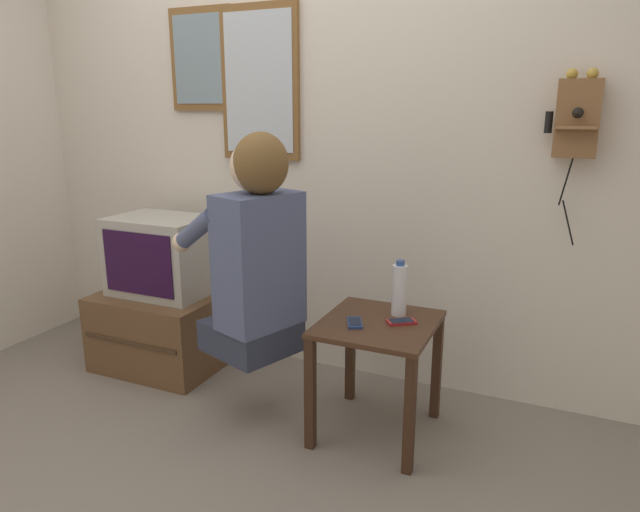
% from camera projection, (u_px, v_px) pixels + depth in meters
% --- Properties ---
extents(ground_plane, '(14.00, 14.00, 0.00)m').
position_uv_depth(ground_plane, '(201.00, 472.00, 2.28)').
color(ground_plane, slate).
extents(wall_back, '(6.80, 0.05, 2.55)m').
position_uv_depth(wall_back, '(317.00, 134.00, 2.95)').
color(wall_back, beige).
rests_on(wall_back, ground_plane).
extents(side_table, '(0.48, 0.51, 0.52)m').
position_uv_depth(side_table, '(378.00, 345.00, 2.46)').
color(side_table, '#422819').
rests_on(side_table, ground_plane).
extents(person, '(0.60, 0.51, 0.98)m').
position_uv_depth(person, '(255.00, 250.00, 2.45)').
color(person, '#2D3347').
rests_on(person, ground_plane).
extents(tv_stand, '(0.66, 0.56, 0.42)m').
position_uv_depth(tv_stand, '(164.00, 328.00, 3.19)').
color(tv_stand, brown).
rests_on(tv_stand, ground_plane).
extents(television, '(0.53, 0.39, 0.42)m').
position_uv_depth(television, '(162.00, 255.00, 3.10)').
color(television, '#ADA89E').
rests_on(television, tv_stand).
extents(wall_phone_antique, '(0.21, 0.19, 0.73)m').
position_uv_depth(wall_phone_antique, '(577.00, 118.00, 2.37)').
color(wall_phone_antique, brown).
extents(framed_picture, '(0.39, 0.03, 0.54)m').
position_uv_depth(framed_picture, '(201.00, 60.00, 3.08)').
color(framed_picture, brown).
extents(wall_mirror, '(0.45, 0.03, 0.78)m').
position_uv_depth(wall_mirror, '(260.00, 83.00, 2.97)').
color(wall_mirror, brown).
extents(cell_phone_held, '(0.11, 0.14, 0.01)m').
position_uv_depth(cell_phone_held, '(355.00, 323.00, 2.41)').
color(cell_phone_held, navy).
rests_on(cell_phone_held, side_table).
extents(cell_phone_spare, '(0.14, 0.12, 0.01)m').
position_uv_depth(cell_phone_spare, '(401.00, 322.00, 2.42)').
color(cell_phone_spare, maroon).
rests_on(cell_phone_spare, side_table).
extents(water_bottle, '(0.07, 0.07, 0.25)m').
position_uv_depth(water_bottle, '(399.00, 290.00, 2.48)').
color(water_bottle, silver).
rests_on(water_bottle, side_table).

